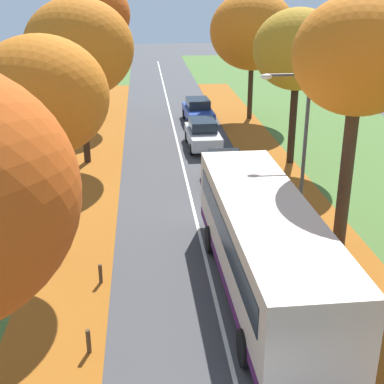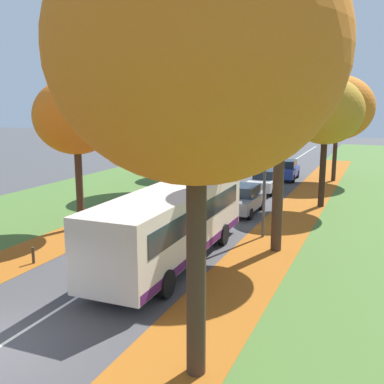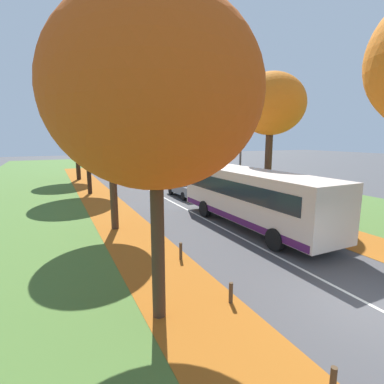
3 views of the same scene
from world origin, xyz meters
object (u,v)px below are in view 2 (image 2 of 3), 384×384
Objects in this scene: tree_right_far at (338,108)px; bollard_fourth at (87,233)px; tree_right_near at (282,94)px; tree_right_mid at (326,111)px; tree_left_far at (217,96)px; bus at (173,221)px; tree_left_near at (76,117)px; bollard_third at (33,255)px; car_blue_third_in_line at (286,170)px; streetlamp_right at (258,160)px; tree_right_nearest at (197,52)px; car_silver_following at (265,181)px; car_grey_lead at (243,199)px; tree_left_mid at (171,109)px.

tree_right_far is 23.85m from bollard_fourth.
tree_right_near reaches higher than tree_right_mid.
tree_left_far is 24.54m from bus.
tree_left_near is 10.17m from tree_right_near.
bollard_third is 0.16× the size of car_blue_third_in_line.
streetlamp_right reaches higher than bollard_third.
tree_right_nearest is 2.42× the size of car_silver_following.
bollard_fourth is (-8.54, -2.00, -6.38)m from tree_right_near.
streetlamp_right is (-1.79, -17.67, -2.19)m from tree_right_far.
tree_right_nearest reaches higher than car_grey_lead.
tree_left_mid is 15.63m from bus.
bollard_third is (-8.87, 4.30, -7.08)m from tree_right_nearest.
tree_right_nearest is 1.30× the size of tree_right_mid.
streetlamp_right is (8.75, -18.29, -3.22)m from tree_left_far.
car_blue_third_in_line is at bearing -166.93° from tree_right_far.
tree_left_far is 9.30m from car_blue_third_in_line.
tree_right_nearest reaches higher than car_blue_third_in_line.
tree_left_far is 22.41m from tree_right_near.
tree_left_near is at bearing 137.64° from tree_right_nearest.
tree_left_mid is 9.55m from tree_left_far.
tree_right_far reaches higher than tree_left_mid.
tree_left_near reaches higher than car_grey_lead.
tree_right_mid is at bearing -44.36° from tree_left_far.
bus is 15.70m from car_silver_following.
bollard_third is at bearing -110.04° from tree_right_far.
tree_left_far is 23.03m from bollard_fourth.
car_grey_lead is at bearing 114.27° from streetlamp_right.
bollard_fourth is at bearing -166.83° from tree_right_near.
tree_left_near reaches higher than car_silver_following.
streetlamp_right is 17.17m from car_blue_third_in_line.
tree_right_far is at bearing 13.07° from car_blue_third_in_line.
tree_right_mid reaches higher than car_grey_lead.
tree_right_far is at bearing 79.95° from bus.
tree_left_far is 2.16× the size of car_blue_third_in_line.
bollard_third is 0.11× the size of streetlamp_right.
tree_right_nearest is at bearing -42.36° from tree_left_near.
bus is 2.49× the size of car_grey_lead.
tree_right_far is at bearing 89.63° from tree_right_nearest.
car_blue_third_in_line is at bearing 70.04° from tree_left_near.
car_silver_following is (6.49, 12.92, -4.84)m from tree_left_near.
car_grey_lead is at bearing -33.93° from tree_left_mid.
bollard_fourth is 15.43m from car_silver_following.
tree_right_near is 1.11× the size of tree_right_mid.
streetlamp_right is (8.77, 2.01, -1.92)m from tree_left_near.
car_silver_following is (4.92, 14.62, 0.48)m from bollard_fourth.
tree_left_near reaches higher than bollard_fourth.
car_silver_following is at bearing 63.33° from tree_left_near.
bus reaches higher than car_silver_following.
tree_right_nearest is 13.70m from bollard_fourth.
tree_right_mid is at bearing -36.30° from car_silver_following.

